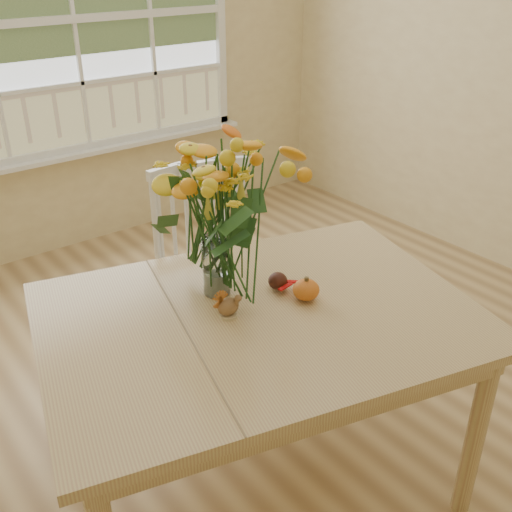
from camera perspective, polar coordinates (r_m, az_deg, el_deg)
floor at (r=3.06m, az=3.86°, el=-12.86°), size 4.00×4.50×0.01m
wall_back at (r=4.31m, az=-16.81°, el=18.20°), size 4.00×0.02×2.70m
window at (r=4.25m, az=-16.95°, el=20.55°), size 2.42×0.12×1.74m
dining_table at (r=2.19m, az=0.32°, el=-7.44°), size 1.75×1.44×0.81m
windsor_chair at (r=2.91m, az=-4.41°, el=-0.94°), size 0.58×0.56×1.06m
flower_vase at (r=2.11m, az=-4.00°, el=4.43°), size 0.47×0.47×0.56m
pumpkin at (r=2.20m, az=4.79°, el=-3.31°), size 0.10×0.10×0.08m
turkey_figurine at (r=2.10m, az=-2.67°, el=-4.84°), size 0.08×0.06×0.10m
dark_gourd at (r=2.26m, az=2.08°, el=-2.46°), size 0.13×0.11×0.07m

